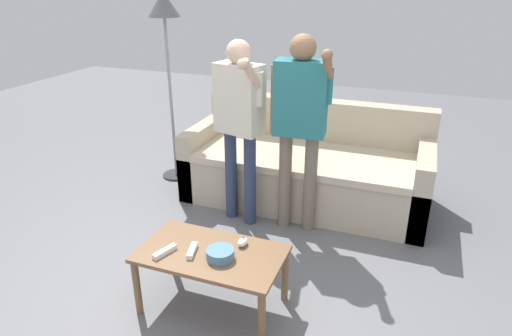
# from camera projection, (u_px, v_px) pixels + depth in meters

# --- Properties ---
(ground_plane) EXTENTS (12.00, 12.00, 0.00)m
(ground_plane) POSITION_uv_depth(u_px,v_px,m) (228.00, 278.00, 3.07)
(ground_plane) COLOR slate
(couch) EXTENTS (2.13, 0.94, 0.85)m
(couch) POSITION_uv_depth(u_px,v_px,m) (307.00, 168.00, 4.08)
(couch) COLOR #B7A88E
(couch) RESTS_ON ground
(coffee_table) EXTENTS (0.87, 0.49, 0.40)m
(coffee_table) POSITION_uv_depth(u_px,v_px,m) (211.00, 260.00, 2.68)
(coffee_table) COLOR brown
(coffee_table) RESTS_ON ground
(snack_bowl) EXTENTS (0.16, 0.16, 0.06)m
(snack_bowl) POSITION_uv_depth(u_px,v_px,m) (220.00, 254.00, 2.59)
(snack_bowl) COLOR teal
(snack_bowl) RESTS_ON coffee_table
(game_remote_nunchuk) EXTENTS (0.06, 0.09, 0.05)m
(game_remote_nunchuk) POSITION_uv_depth(u_px,v_px,m) (243.00, 242.00, 2.72)
(game_remote_nunchuk) COLOR white
(game_remote_nunchuk) RESTS_ON coffee_table
(floor_lamp) EXTENTS (0.29, 0.29, 1.79)m
(floor_lamp) POSITION_uv_depth(u_px,v_px,m) (165.00, 25.00, 4.04)
(floor_lamp) COLOR #2D2D33
(floor_lamp) RESTS_ON ground
(player_center) EXTENTS (0.47, 0.32, 1.54)m
(player_center) POSITION_uv_depth(u_px,v_px,m) (300.00, 113.00, 3.31)
(player_center) COLOR #756656
(player_center) RESTS_ON ground
(player_left) EXTENTS (0.43, 0.42, 1.49)m
(player_left) POSITION_uv_depth(u_px,v_px,m) (239.00, 113.00, 3.44)
(player_left) COLOR #2D3856
(player_left) RESTS_ON ground
(game_remote_wand_near) EXTENTS (0.07, 0.15, 0.03)m
(game_remote_wand_near) POSITION_uv_depth(u_px,v_px,m) (192.00, 251.00, 2.65)
(game_remote_wand_near) COLOR white
(game_remote_wand_near) RESTS_ON coffee_table
(game_remote_wand_far) EXTENTS (0.09, 0.17, 0.03)m
(game_remote_wand_far) POSITION_uv_depth(u_px,v_px,m) (165.00, 252.00, 2.64)
(game_remote_wand_far) COLOR white
(game_remote_wand_far) RESTS_ON coffee_table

